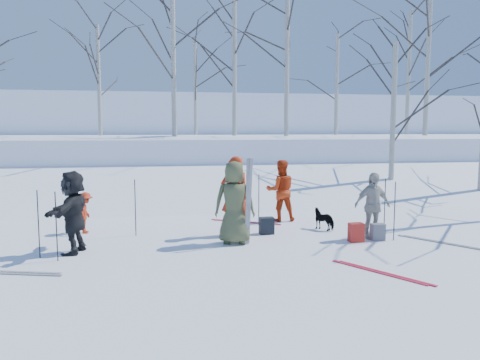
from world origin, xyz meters
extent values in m
plane|color=white|center=(0.00, 0.00, 0.00)|extent=(120.00, 120.00, 0.00)
cube|color=white|center=(0.00, 7.00, 0.15)|extent=(70.00, 9.49, 4.12)
cube|color=white|center=(0.00, 17.00, 1.00)|extent=(70.00, 18.00, 2.20)
cube|color=white|center=(0.00, 38.00, 2.00)|extent=(90.00, 30.00, 6.00)
imported|color=#464C2E|center=(-0.29, 0.55, 0.91)|extent=(1.00, 0.77, 1.83)
imported|color=#AA290F|center=(-0.15, 1.35, 0.94)|extent=(0.74, 0.53, 1.88)
imported|color=#B8310E|center=(1.38, 2.87, 0.84)|extent=(0.85, 0.69, 1.67)
imported|color=#AA290F|center=(-3.67, 2.22, 0.50)|extent=(0.38, 0.65, 0.99)
imported|color=beige|center=(2.91, 0.48, 0.77)|extent=(0.93, 0.46, 1.53)
imported|color=black|center=(-3.64, 0.35, 0.84)|extent=(0.85, 1.64, 1.69)
imported|color=black|center=(2.16, 1.57, 0.27)|extent=(0.62, 0.68, 0.53)
cube|color=silver|center=(-0.05, 0.35, 0.95)|extent=(0.09, 0.16, 1.90)
cube|color=silver|center=(0.00, 0.37, 0.95)|extent=(0.11, 0.23, 1.89)
cylinder|color=black|center=(-2.47, 1.69, 0.67)|extent=(0.02, 0.02, 1.34)
cylinder|color=black|center=(0.66, 2.39, 0.67)|extent=(0.02, 0.02, 1.34)
cylinder|color=black|center=(-4.25, 0.09, 0.67)|extent=(0.02, 0.02, 1.34)
cylinder|color=black|center=(3.39, 0.83, 0.67)|extent=(0.02, 0.02, 1.34)
cylinder|color=black|center=(3.30, 0.19, 0.67)|extent=(0.02, 0.02, 1.34)
cylinder|color=black|center=(-3.85, -0.21, 0.67)|extent=(0.02, 0.02, 1.34)
cube|color=#B4241B|center=(2.41, 0.22, 0.21)|extent=(0.32, 0.22, 0.42)
cube|color=#5C5E64|center=(2.95, 0.27, 0.19)|extent=(0.30, 0.20, 0.38)
cube|color=black|center=(0.62, 1.34, 0.20)|extent=(0.34, 0.24, 0.40)
camera|label=1|loc=(-1.95, -9.42, 2.52)|focal=35.00mm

